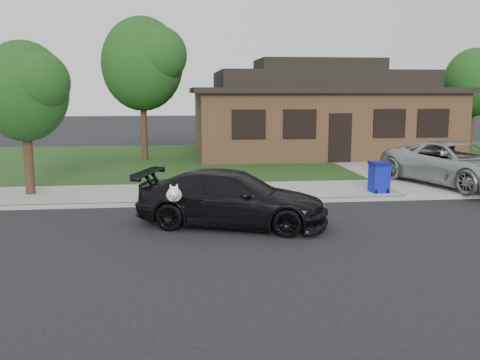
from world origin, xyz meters
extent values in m
plane|color=black|center=(0.00, 0.00, 0.00)|extent=(120.00, 120.00, 0.00)
cube|color=gray|center=(0.00, 5.00, 0.06)|extent=(60.00, 3.00, 0.12)
cube|color=gray|center=(0.00, 3.50, 0.06)|extent=(60.00, 0.12, 0.12)
cube|color=#193814|center=(0.00, 13.00, 0.07)|extent=(60.00, 13.00, 0.13)
cube|color=gray|center=(6.00, 10.00, 0.07)|extent=(4.50, 13.00, 0.14)
imported|color=black|center=(-1.71, 1.07, 0.67)|extent=(4.97, 3.26, 1.34)
ellipsoid|color=white|center=(-3.09, 0.24, 0.95)|extent=(0.34, 0.40, 0.30)
sphere|color=white|center=(-3.09, 0.01, 1.05)|extent=(0.26, 0.26, 0.26)
cube|color=white|center=(-3.09, -0.11, 1.00)|extent=(0.09, 0.12, 0.08)
sphere|color=black|center=(-3.09, -0.17, 1.00)|extent=(0.04, 0.04, 0.04)
cone|color=white|center=(-3.16, 0.06, 1.18)|extent=(0.11, 0.11, 0.14)
cone|color=white|center=(-3.02, 0.06, 1.18)|extent=(0.11, 0.11, 0.14)
imported|color=#A0A3A7|center=(6.12, 5.05, 0.86)|extent=(3.95, 5.65, 1.43)
cube|color=#0E179C|center=(3.21, 4.26, 0.55)|extent=(0.56, 0.56, 0.85)
cube|color=#080B63|center=(3.21, 4.26, 1.02)|extent=(0.61, 0.61, 0.09)
cylinder|color=black|center=(3.02, 4.00, 0.19)|extent=(0.06, 0.14, 0.13)
cylinder|color=black|center=(3.40, 4.00, 0.19)|extent=(0.06, 0.14, 0.13)
cube|color=#422B1C|center=(4.00, 15.00, 1.63)|extent=(12.00, 8.00, 3.00)
cube|color=black|center=(4.00, 15.00, 3.25)|extent=(12.60, 8.60, 0.25)
cube|color=black|center=(4.00, 15.00, 3.78)|extent=(10.00, 6.50, 0.80)
cube|color=black|center=(4.00, 15.00, 4.48)|extent=(6.00, 3.50, 0.60)
cube|color=black|center=(4.00, 10.97, 1.23)|extent=(1.00, 0.06, 2.10)
cube|color=black|center=(0.00, 10.97, 1.83)|extent=(1.30, 0.05, 1.10)
cube|color=black|center=(2.20, 10.97, 1.83)|extent=(1.30, 0.05, 1.10)
cube|color=black|center=(6.20, 10.97, 1.83)|extent=(1.30, 0.05, 1.10)
cube|color=black|center=(8.20, 10.97, 1.83)|extent=(1.30, 0.05, 1.10)
cylinder|color=#332114|center=(-4.50, 13.00, 1.37)|extent=(0.28, 0.28, 2.48)
ellipsoid|color=#143811|center=(-4.50, 13.00, 4.41)|extent=(3.60, 3.60, 4.14)
sphere|color=#26591E|center=(-3.78, 12.46, 4.77)|extent=(2.52, 2.52, 2.52)
cylinder|color=#332114|center=(12.00, 14.50, 1.14)|extent=(0.28, 0.28, 2.03)
ellipsoid|color=#143811|center=(12.00, 14.50, 3.65)|extent=(3.00, 3.00, 3.45)
cylinder|color=#332114|center=(-7.50, 5.20, 1.02)|extent=(0.28, 0.28, 1.80)
ellipsoid|color=#143811|center=(-7.50, 5.20, 3.22)|extent=(2.60, 2.60, 2.99)
sphere|color=#26591E|center=(-6.98, 4.81, 3.48)|extent=(1.82, 1.82, 1.82)
camera|label=1|loc=(-2.97, -11.50, 3.23)|focal=40.00mm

